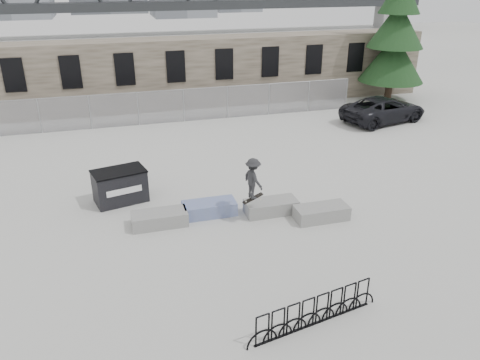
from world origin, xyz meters
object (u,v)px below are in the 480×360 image
planter_far_left (160,218)px  dumpster (120,186)px  planter_offset (321,212)px  spruce_tree (396,30)px  planter_center_right (271,206)px  bike_rack (315,311)px  skateboarder (253,179)px  suv (384,109)px  planter_center_left (209,208)px

planter_far_left → dumpster: size_ratio=0.88×
planter_offset → spruce_tree: spruce_tree is taller
planter_center_right → planter_offset: (1.65, -0.97, 0.00)m
bike_rack → skateboarder: (0.08, 5.71, 1.32)m
planter_far_left → dumpster: dumpster is taller
suv → planter_center_right: bearing=118.3°
spruce_tree → suv: (-3.13, -4.44, -4.06)m
bike_rack → planter_offset: bearing=63.3°
planter_center_right → dumpster: size_ratio=0.88×
planter_far_left → planter_center_left: size_ratio=1.00×
planter_offset → bike_rack: bike_rack is taller
planter_center_left → skateboarder: size_ratio=1.18×
planter_center_left → dumpster: 3.83m
suv → dumpster: bearing=99.6°
dumpster → spruce_tree: (19.21, 11.23, 4.15)m
bike_rack → suv: (11.58, 15.59, 0.33)m
skateboarder → planter_center_right: bearing=-78.6°
planter_far_left → planter_center_left: 1.95m
planter_offset → suv: 13.71m
planter_offset → spruce_tree: (12.08, 14.81, 4.55)m
planter_center_right → bike_rack: bike_rack is taller
dumpster → skateboarder: size_ratio=1.34×
planter_offset → dumpster: bearing=153.3°
planter_center_left → planter_center_right: (2.30, -0.52, 0.00)m
skateboarder → bike_rack: bearing=161.8°
planter_offset → bike_rack: bearing=-116.7°
spruce_tree → suv: spruce_tree is taller
planter_center_right → dumpster: dumpster is taller
bike_rack → suv: suv is taller
planter_center_right → dumpster: 6.09m
planter_offset → skateboarder: size_ratio=1.18×
dumpster → planter_offset: bearing=-40.0°
planter_center_left → suv: 15.67m
planter_far_left → suv: size_ratio=0.36×
planter_center_right → planter_offset: 1.92m
planter_center_left → bike_rack: 6.85m
planter_center_right → suv: (10.60, 9.40, 0.48)m
planter_center_right → bike_rack: 6.27m
planter_far_left → planter_center_left: (1.93, 0.30, 0.00)m
planter_offset → spruce_tree: size_ratio=0.17×
planter_far_left → planter_center_left: same height
planter_offset → suv: bearing=49.2°
spruce_tree → skateboarder: size_ratio=6.81×
suv → planter_offset: bearing=125.9°
planter_center_right → skateboarder: (-0.89, -0.49, 1.48)m
planter_center_left → spruce_tree: 21.33m
dumpster → suv: size_ratio=0.41×
dumpster → planter_far_left: bearing=-75.7°
suv → skateboarder: size_ratio=3.26×
dumpster → planter_center_left: bearing=-46.7°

